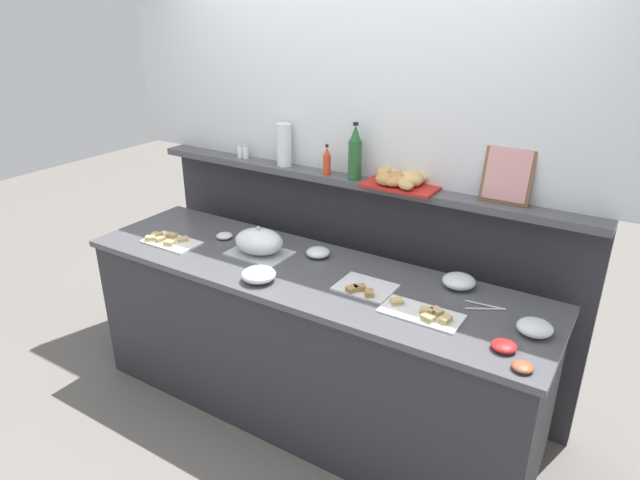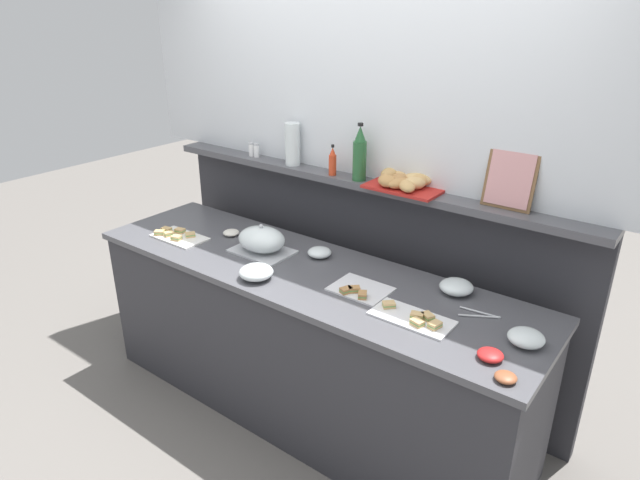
% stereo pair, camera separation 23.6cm
% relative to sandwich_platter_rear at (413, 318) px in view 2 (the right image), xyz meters
% --- Properties ---
extents(ground_plane, '(12.00, 12.00, 0.00)m').
position_rel_sandwich_platter_rear_xyz_m(ground_plane, '(-0.70, 0.70, -0.93)').
color(ground_plane, slate).
extents(buffet_counter, '(2.59, 0.72, 0.92)m').
position_rel_sandwich_platter_rear_xyz_m(buffet_counter, '(-0.70, 0.10, -0.47)').
color(buffet_counter, '#2D2D33').
rests_on(buffet_counter, ground_plane).
extents(back_ledge_unit, '(2.72, 0.22, 1.31)m').
position_rel_sandwich_platter_rear_xyz_m(back_ledge_unit, '(-0.70, 0.64, -0.24)').
color(back_ledge_unit, '#2D2D33').
rests_on(back_ledge_unit, ground_plane).
extents(upper_wall_panel, '(3.32, 0.08, 1.29)m').
position_rel_sandwich_platter_rear_xyz_m(upper_wall_panel, '(-0.70, 0.66, 1.02)').
color(upper_wall_panel, silver).
rests_on(upper_wall_panel, back_ledge_unit).
extents(sandwich_platter_rear, '(0.37, 0.18, 0.04)m').
position_rel_sandwich_platter_rear_xyz_m(sandwich_platter_rear, '(0.00, 0.00, 0.00)').
color(sandwich_platter_rear, white).
rests_on(sandwich_platter_rear, buffet_counter).
extents(sandwich_platter_front, '(0.28, 0.22, 0.04)m').
position_rel_sandwich_platter_rear_xyz_m(sandwich_platter_front, '(-0.34, 0.07, -0.00)').
color(sandwich_platter_front, silver).
rests_on(sandwich_platter_front, buffet_counter).
extents(sandwich_platter_side, '(0.33, 0.19, 0.04)m').
position_rel_sandwich_platter_rear_xyz_m(sandwich_platter_side, '(-1.58, -0.02, 0.00)').
color(sandwich_platter_side, white).
rests_on(sandwich_platter_side, buffet_counter).
extents(serving_cloche, '(0.34, 0.24, 0.17)m').
position_rel_sandwich_platter_rear_xyz_m(serving_cloche, '(-1.03, 0.13, 0.06)').
color(serving_cloche, '#B7BABF').
rests_on(serving_cloche, buffet_counter).
extents(glass_bowl_large, '(0.15, 0.15, 0.06)m').
position_rel_sandwich_platter_rear_xyz_m(glass_bowl_large, '(0.46, 0.11, 0.02)').
color(glass_bowl_large, silver).
rests_on(glass_bowl_large, buffet_counter).
extents(glass_bowl_medium, '(0.16, 0.16, 0.07)m').
position_rel_sandwich_platter_rear_xyz_m(glass_bowl_medium, '(0.05, 0.35, 0.02)').
color(glass_bowl_medium, silver).
rests_on(glass_bowl_medium, buffet_counter).
extents(glass_bowl_small, '(0.18, 0.18, 0.07)m').
position_rel_sandwich_platter_rear_xyz_m(glass_bowl_small, '(-0.83, -0.13, 0.02)').
color(glass_bowl_small, silver).
rests_on(glass_bowl_small, buffet_counter).
extents(glass_bowl_extra, '(0.13, 0.13, 0.05)m').
position_rel_sandwich_platter_rear_xyz_m(glass_bowl_extra, '(-0.73, 0.28, 0.01)').
color(glass_bowl_extra, silver).
rests_on(glass_bowl_extra, buffet_counter).
extents(condiment_bowl_red, '(0.10, 0.10, 0.04)m').
position_rel_sandwich_platter_rear_xyz_m(condiment_bowl_red, '(0.38, -0.08, 0.01)').
color(condiment_bowl_red, red).
rests_on(condiment_bowl_red, buffet_counter).
extents(condiment_bowl_teal, '(0.10, 0.10, 0.03)m').
position_rel_sandwich_platter_rear_xyz_m(condiment_bowl_teal, '(-1.34, 0.20, 0.01)').
color(condiment_bowl_teal, silver).
rests_on(condiment_bowl_teal, buffet_counter).
extents(condiment_bowl_cream, '(0.08, 0.08, 0.03)m').
position_rel_sandwich_platter_rear_xyz_m(condiment_bowl_cream, '(0.48, -0.18, 0.00)').
color(condiment_bowl_cream, brown).
rests_on(condiment_bowl_cream, buffet_counter).
extents(serving_tongs, '(0.19, 0.10, 0.01)m').
position_rel_sandwich_platter_rear_xyz_m(serving_tongs, '(0.22, 0.22, -0.01)').
color(serving_tongs, '#B7BABF').
rests_on(serving_tongs, buffet_counter).
extents(hot_sauce_bottle, '(0.04, 0.04, 0.18)m').
position_rel_sandwich_platter_rear_xyz_m(hot_sauce_bottle, '(-0.84, 0.53, 0.46)').
color(hot_sauce_bottle, red).
rests_on(hot_sauce_bottle, back_ledge_unit).
extents(wine_bottle_green, '(0.08, 0.08, 0.32)m').
position_rel_sandwich_platter_rear_xyz_m(wine_bottle_green, '(-0.66, 0.54, 0.52)').
color(wine_bottle_green, '#23562D').
rests_on(wine_bottle_green, back_ledge_unit).
extents(salt_shaker, '(0.03, 0.03, 0.09)m').
position_rel_sandwich_platter_rear_xyz_m(salt_shaker, '(-1.50, 0.56, 0.42)').
color(salt_shaker, white).
rests_on(salt_shaker, back_ledge_unit).
extents(pepper_shaker, '(0.03, 0.03, 0.09)m').
position_rel_sandwich_platter_rear_xyz_m(pepper_shaker, '(-1.45, 0.56, 0.42)').
color(pepper_shaker, white).
rests_on(pepper_shaker, back_ledge_unit).
extents(bread_basket, '(0.40, 0.30, 0.08)m').
position_rel_sandwich_platter_rear_xyz_m(bread_basket, '(-0.39, 0.56, 0.42)').
color(bread_basket, '#B2231E').
rests_on(bread_basket, back_ledge_unit).
extents(framed_picture, '(0.24, 0.07, 0.28)m').
position_rel_sandwich_platter_rear_xyz_m(framed_picture, '(0.15, 0.60, 0.52)').
color(framed_picture, brown).
rests_on(framed_picture, back_ledge_unit).
extents(water_carafe, '(0.09, 0.09, 0.25)m').
position_rel_sandwich_platter_rear_xyz_m(water_carafe, '(-1.15, 0.56, 0.51)').
color(water_carafe, silver).
rests_on(water_carafe, back_ledge_unit).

